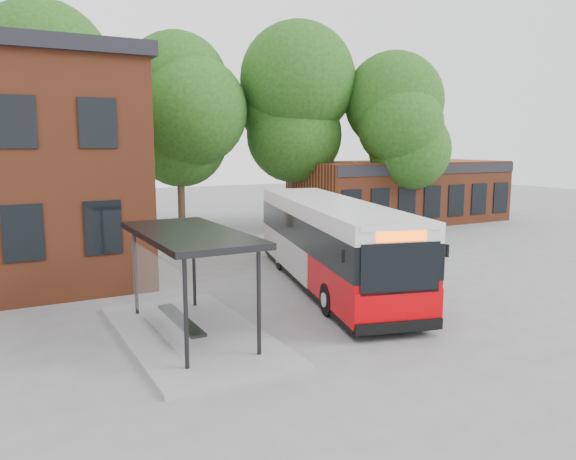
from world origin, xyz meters
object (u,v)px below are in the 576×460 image
bicycle_2 (341,230)px  bicycle_4 (381,229)px  bus_shelter (190,284)px  bicycle_0 (335,233)px  bicycle_3 (363,230)px  bicycle_6 (388,229)px  city_bus (330,244)px  bicycle_7 (401,226)px  bicycle_1 (328,229)px

bicycle_2 → bicycle_4: bicycle_2 is taller
bus_shelter → bicycle_0: 15.72m
bicycle_3 → bicycle_6: size_ratio=0.79×
bus_shelter → bicycle_6: size_ratio=3.70×
bus_shelter → bicycle_2: bearing=42.4°
city_bus → bicycle_0: bearing=70.5°
bicycle_7 → bicycle_3: bearing=82.5°
bus_shelter → bicycle_2: (12.31, 11.25, -0.95)m
bicycle_4 → bicycle_7: size_ratio=1.16×
city_bus → bicycle_2: (6.09, 8.38, -1.05)m
bicycle_0 → city_bus: bearing=149.7°
bus_shelter → city_bus: 6.85m
bicycle_0 → bicycle_1: 1.06m
bus_shelter → bicycle_0: bus_shelter is taller
bus_shelter → bicycle_1: bearing=44.9°
bicycle_6 → bicycle_7: bicycle_6 is taller
bicycle_7 → bicycle_1: bearing=71.9°
bicycle_1 → bicycle_3: bearing=-108.4°
bicycle_0 → bicycle_7: bicycle_7 is taller
bicycle_3 → bicycle_6: bearing=-115.6°
bicycle_3 → bicycle_4: 0.95m
bus_shelter → bicycle_7: bus_shelter is taller
city_bus → bicycle_1: 10.45m
bicycle_2 → bicycle_7: size_ratio=1.18×
city_bus → bicycle_6: size_ratio=6.45×
bicycle_6 → bicycle_7: bearing=-62.9°
city_bus → bicycle_0: 9.47m
bicycle_2 → bicycle_3: bearing=-114.8°
bicycle_2 → city_bus: bearing=137.2°
city_bus → bicycle_2: city_bus is taller
bicycle_0 → bicycle_7: bearing=-83.6°
bicycle_1 → bicycle_3: bicycle_1 is taller
bicycle_0 → bicycle_2: size_ratio=0.94×
bicycle_3 → bus_shelter: bearing=128.1°
bicycle_0 → bicycle_2: bearing=-48.1°
bicycle_0 → bicycle_6: bearing=-92.5°
city_bus → bicycle_1: size_ratio=7.37×
bus_shelter → bicycle_0: size_ratio=3.94×
bicycle_1 → bicycle_4: 2.92m
bus_shelter → bicycle_3: 17.38m
city_bus → bicycle_7: (9.94, 7.97, -1.07)m
city_bus → bicycle_6: bearing=55.6°
bicycle_2 → bicycle_0: bearing=121.1°
bicycle_0 → bicycle_6: (3.27, -0.38, 0.03)m
city_bus → bicycle_6: 11.38m
bicycle_0 → bicycle_6: 3.29m
bus_shelter → bicycle_4: size_ratio=3.78×
bicycle_1 → bicycle_4: size_ratio=0.89×
bicycle_3 → bicycle_0: bearing=95.3°
city_bus → bicycle_0: (5.31, 7.77, -1.08)m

